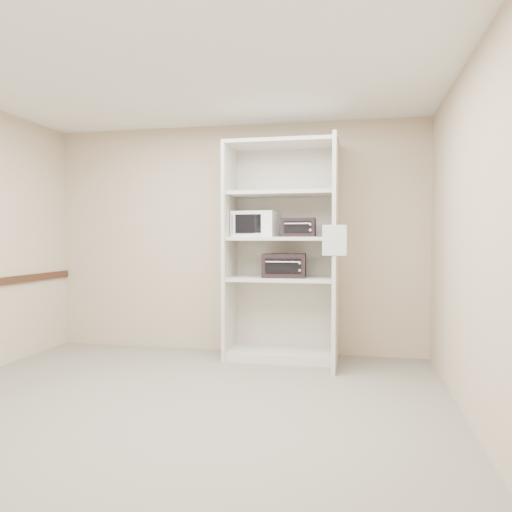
% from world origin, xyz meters
% --- Properties ---
extents(floor, '(4.50, 4.00, 0.01)m').
position_xyz_m(floor, '(0.00, 0.00, 0.00)').
color(floor, slate).
rests_on(floor, ground).
extents(ceiling, '(4.50, 4.00, 0.01)m').
position_xyz_m(ceiling, '(0.00, 0.00, 2.70)').
color(ceiling, white).
extents(wall_back, '(4.50, 0.02, 2.70)m').
position_xyz_m(wall_back, '(0.00, 2.00, 1.35)').
color(wall_back, '#CAB197').
rests_on(wall_back, ground).
extents(wall_front, '(4.50, 0.02, 2.70)m').
position_xyz_m(wall_front, '(0.00, -2.00, 1.35)').
color(wall_front, '#CAB197').
rests_on(wall_front, ground).
extents(wall_right, '(0.02, 4.00, 2.70)m').
position_xyz_m(wall_right, '(2.25, 0.00, 1.35)').
color(wall_right, '#CAB197').
rests_on(wall_right, ground).
extents(shelving_unit, '(1.24, 0.92, 2.42)m').
position_xyz_m(shelving_unit, '(0.67, 1.70, 1.13)').
color(shelving_unit, beige).
rests_on(shelving_unit, floor).
extents(microwave, '(0.51, 0.41, 0.29)m').
position_xyz_m(microwave, '(0.31, 1.75, 1.51)').
color(microwave, white).
rests_on(microwave, shelving_unit).
extents(toaster_oven_upper, '(0.36, 0.27, 0.21)m').
position_xyz_m(toaster_oven_upper, '(0.81, 1.66, 1.47)').
color(toaster_oven_upper, black).
rests_on(toaster_oven_upper, shelving_unit).
extents(toaster_oven_lower, '(0.49, 0.39, 0.26)m').
position_xyz_m(toaster_oven_lower, '(0.65, 1.68, 1.05)').
color(toaster_oven_lower, black).
rests_on(toaster_oven_lower, shelving_unit).
extents(paper_sign, '(0.23, 0.03, 0.29)m').
position_xyz_m(paper_sign, '(1.23, 1.07, 1.33)').
color(paper_sign, white).
rests_on(paper_sign, shelving_unit).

